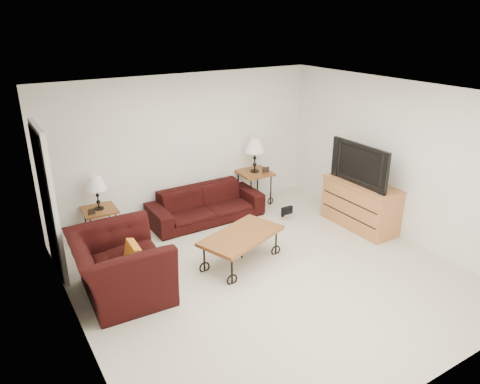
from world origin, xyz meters
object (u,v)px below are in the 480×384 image
side_table_left (101,225)px  lamp_right (255,155)px  side_table_right (254,187)px  tv_stand (361,205)px  coffee_table (241,248)px  television (364,163)px  lamp_left (97,193)px  backpack (283,206)px  armchair (120,266)px  sofa (206,204)px

side_table_left → lamp_right: bearing=0.0°
side_table_right → tv_stand: tv_stand is taller
coffee_table → television: television is taller
lamp_left → tv_stand: (3.91, -1.79, -0.44)m
lamp_left → television: 4.29m
lamp_right → backpack: (0.08, -0.82, -0.75)m
armchair → lamp_right: bearing=-59.7°
lamp_left → armchair: lamp_left is taller
sofa → television: 2.78m
lamp_right → coffee_table: lamp_right is taller
lamp_left → armchair: 1.69m
side_table_right → television: size_ratio=0.54×
side_table_left → lamp_left: size_ratio=1.00×
side_table_right → lamp_left: size_ratio=1.16×
lamp_right → television: size_ratio=0.54×
tv_stand → armchair: bearing=177.7°
coffee_table → sofa: bearing=81.2°
lamp_left → side_table_left: bearing=0.0°
coffee_table → tv_stand: 2.37m
side_table_right → armchair: (-3.13, -1.62, 0.10)m
coffee_table → armchair: (-1.74, 0.14, 0.19)m
television → side_table_left: bearing=-114.7°
sofa → television: size_ratio=1.69×
lamp_left → lamp_right: lamp_right is taller
side_table_right → armchair: bearing=-152.6°
sofa → side_table_left: size_ratio=3.61×
lamp_right → tv_stand: (0.98, -1.79, -0.57)m
sofa → coffee_table: size_ratio=1.63×
side_table_left → television: size_ratio=0.47×
lamp_right → lamp_left: bearing=-180.0°
tv_stand → television: size_ratio=1.12×
armchair → television: (4.08, -0.16, 0.72)m
side_table_left → tv_stand: (3.91, -1.79, 0.12)m
coffee_table → lamp_left: bearing=131.2°
armchair → television: bearing=-89.4°
side_table_right → lamp_left: (-2.93, -0.00, 0.51)m
side_table_left → backpack: size_ratio=1.29×
side_table_left → sofa: bearing=-5.8°
side_table_left → armchair: bearing=-96.9°
side_table_left → armchair: (-0.20, -1.62, 0.14)m
armchair → television: television is taller
backpack → lamp_left: bearing=178.2°
lamp_right → armchair: lamp_right is taller
side_table_right → tv_stand: 2.04m
sofa → tv_stand: bearing=-37.1°
side_table_right → television: bearing=-61.8°
lamp_left → tv_stand: bearing=-24.6°
side_table_left → lamp_left: (0.00, 0.00, 0.56)m
sofa → lamp_left: (-1.79, 0.18, 0.54)m
side_table_right → lamp_right: (0.00, 0.00, 0.64)m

